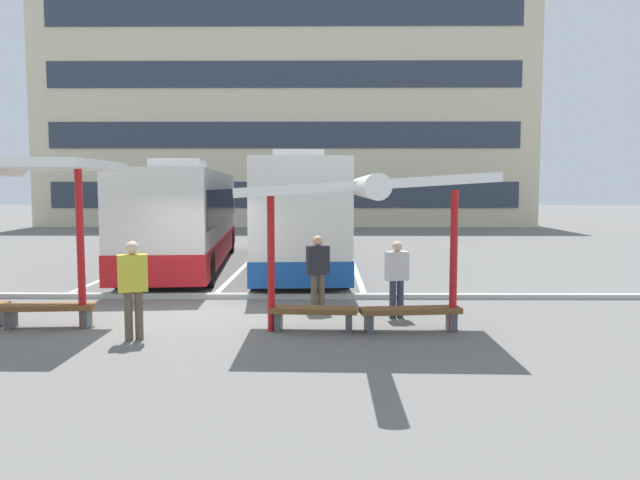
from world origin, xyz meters
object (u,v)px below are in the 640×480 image
(coach_bus_1, at_px, (298,214))
(coach_bus_0, at_px, (187,219))
(waiting_shelter_1, at_px, (364,189))
(bench_3, at_px, (411,314))
(waiting_passenger_2, at_px, (318,268))
(bench_2, at_px, (314,313))
(waiting_passenger_0, at_px, (133,283))
(bench_1, at_px, (49,310))
(waiting_passenger_3, at_px, (397,274))

(coach_bus_1, bearing_deg, coach_bus_0, -178.25)
(waiting_shelter_1, xyz_separation_m, bench_3, (0.90, 0.22, -2.31))
(coach_bus_0, relative_size, bench_3, 6.37)
(coach_bus_1, distance_m, waiting_shelter_1, 9.75)
(bench_3, height_order, waiting_passenger_2, waiting_passenger_2)
(waiting_shelter_1, bearing_deg, bench_3, 13.67)
(coach_bus_0, xyz_separation_m, waiting_shelter_1, (5.34, -9.47, 1.03))
(waiting_shelter_1, xyz_separation_m, waiting_passenger_2, (-0.84, 2.07, -1.70))
(coach_bus_1, height_order, bench_2, coach_bus_1)
(waiting_passenger_0, xyz_separation_m, waiting_passenger_2, (3.19, 2.53, -0.07))
(waiting_passenger_0, bearing_deg, bench_3, 7.83)
(coach_bus_0, xyz_separation_m, bench_3, (6.24, -9.25, -1.28))
(bench_1, bearing_deg, coach_bus_1, 64.45)
(waiting_passenger_0, bearing_deg, waiting_shelter_1, 6.50)
(bench_3, relative_size, waiting_passenger_3, 1.21)
(waiting_passenger_2, bearing_deg, waiting_shelter_1, -67.80)
(waiting_shelter_1, relative_size, bench_2, 2.84)
(bench_3, bearing_deg, bench_1, 177.79)
(coach_bus_0, relative_size, waiting_passenger_3, 7.68)
(coach_bus_0, distance_m, coach_bus_1, 3.73)
(bench_2, distance_m, waiting_passenger_3, 2.12)
(bench_2, bearing_deg, coach_bus_0, 115.71)
(coach_bus_0, bearing_deg, waiting_passenger_0, -82.50)
(bench_1, distance_m, bench_2, 5.07)
(waiting_passenger_2, bearing_deg, waiting_passenger_0, -141.58)
(bench_2, height_order, waiting_passenger_3, waiting_passenger_3)
(bench_1, bearing_deg, waiting_shelter_1, -4.63)
(coach_bus_0, height_order, waiting_passenger_0, coach_bus_0)
(waiting_shelter_1, height_order, bench_3, waiting_shelter_1)
(coach_bus_0, xyz_separation_m, waiting_passenger_2, (4.49, -7.40, -0.67))
(coach_bus_1, xyz_separation_m, waiting_shelter_1, (1.61, -9.58, 0.86))
(waiting_shelter_1, relative_size, waiting_passenger_0, 2.67)
(coach_bus_1, xyz_separation_m, bench_3, (2.51, -9.36, -1.44))
(bench_2, bearing_deg, waiting_shelter_1, -15.36)
(bench_3, bearing_deg, waiting_passenger_2, 133.30)
(waiting_shelter_1, xyz_separation_m, bench_2, (-0.90, 0.25, -2.31))
(coach_bus_1, distance_m, bench_1, 10.19)
(bench_1, height_order, waiting_passenger_2, waiting_passenger_2)
(waiting_shelter_1, bearing_deg, coach_bus_1, 99.55)
(coach_bus_0, relative_size, waiting_passenger_0, 6.96)
(coach_bus_0, height_order, coach_bus_1, coach_bus_1)
(waiting_shelter_1, height_order, waiting_passenger_3, waiting_shelter_1)
(waiting_passenger_2, bearing_deg, waiting_passenger_3, -21.93)
(coach_bus_1, relative_size, waiting_passenger_0, 7.16)
(bench_2, bearing_deg, coach_bus_1, 94.36)
(coach_bus_0, distance_m, bench_3, 11.23)
(coach_bus_0, distance_m, bench_2, 10.31)
(bench_2, bearing_deg, bench_1, 177.33)
(bench_3, xyz_separation_m, waiting_passenger_2, (-1.74, 1.85, 0.61))
(waiting_passenger_2, relative_size, waiting_passenger_3, 1.04)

